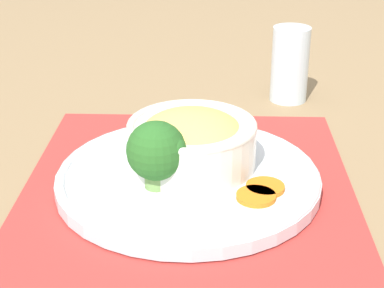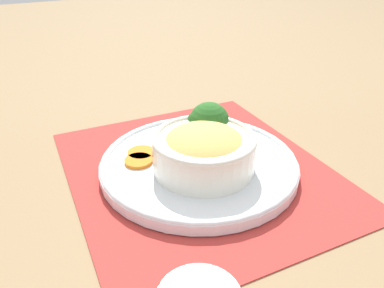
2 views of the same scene
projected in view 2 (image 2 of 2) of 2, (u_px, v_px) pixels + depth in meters
The scene contains 7 objects.
ground_plane at pixel (199, 171), 0.61m from camera, with size 4.00×4.00×0.00m, color #8C704C.
placemat at pixel (199, 170), 0.61m from camera, with size 0.43×0.48×0.00m.
plate at pixel (199, 163), 0.61m from camera, with size 0.32×0.32×0.02m.
bowl at pixel (204, 149), 0.57m from camera, with size 0.16×0.16×0.07m.
broccoli_floret at pixel (209, 123), 0.62m from camera, with size 0.07×0.07×0.08m.
carrot_slice_near at pixel (141, 153), 0.62m from camera, with size 0.04×0.04×0.01m.
carrot_slice_middle at pixel (139, 161), 0.60m from camera, with size 0.04×0.04×0.01m.
Camera 2 is at (-0.26, -0.45, 0.34)m, focal length 35.00 mm.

